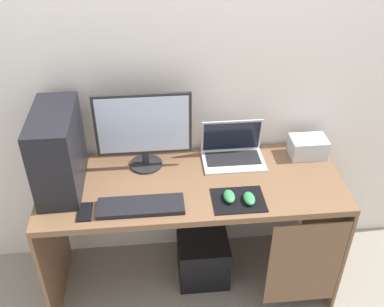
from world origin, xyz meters
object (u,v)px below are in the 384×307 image
(laptop, at_px, (233,152))
(mouse_left, at_px, (229,196))
(monitor, at_px, (144,130))
(projector, at_px, (308,147))
(subwoofer, at_px, (203,257))
(mouse_right, at_px, (249,198))
(cell_phone, at_px, (85,212))
(pc_tower, at_px, (58,151))
(keyboard, at_px, (141,206))

(laptop, distance_m, mouse_left, 0.35)
(monitor, relative_size, projector, 2.50)
(laptop, distance_m, subwoofer, 0.70)
(monitor, bearing_deg, mouse_right, -34.76)
(subwoofer, bearing_deg, cell_phone, -159.47)
(mouse_right, bearing_deg, pc_tower, 166.22)
(pc_tower, bearing_deg, cell_phone, -61.08)
(mouse_left, bearing_deg, keyboard, -177.37)
(keyboard, bearing_deg, mouse_left, 2.63)
(monitor, xyz_separation_m, keyboard, (-0.03, -0.34, -0.22))
(monitor, height_order, keyboard, monitor)
(keyboard, bearing_deg, pc_tower, 150.59)
(laptop, xyz_separation_m, projector, (0.42, -0.00, 0.01))
(keyboard, xyz_separation_m, mouse_right, (0.53, -0.01, 0.01))
(pc_tower, height_order, subwoofer, pc_tower)
(cell_phone, bearing_deg, mouse_right, 0.21)
(keyboard, distance_m, mouse_left, 0.44)
(laptop, bearing_deg, subwoofer, -139.89)
(mouse_left, bearing_deg, projector, 34.26)
(laptop, height_order, projector, laptop)
(laptop, relative_size, mouse_left, 3.53)
(pc_tower, height_order, keyboard, pc_tower)
(laptop, xyz_separation_m, mouse_left, (-0.08, -0.35, -0.02))
(subwoofer, bearing_deg, mouse_right, -48.76)
(pc_tower, relative_size, keyboard, 1.04)
(projector, bearing_deg, mouse_left, -145.74)
(monitor, height_order, projector, monitor)
(monitor, distance_m, mouse_left, 0.56)
(subwoofer, bearing_deg, laptop, 40.11)
(keyboard, distance_m, cell_phone, 0.27)
(projector, xyz_separation_m, subwoofer, (-0.60, -0.14, -0.68))
(monitor, bearing_deg, laptop, 2.66)
(projector, xyz_separation_m, keyboard, (-0.94, -0.36, -0.04))
(mouse_left, xyz_separation_m, mouse_right, (0.09, -0.03, 0.00))
(monitor, distance_m, projector, 0.92)
(monitor, height_order, subwoofer, monitor)
(monitor, bearing_deg, projector, 1.10)
(laptop, relative_size, mouse_right, 3.53)
(mouse_left, bearing_deg, cell_phone, -177.72)
(cell_phone, height_order, subwoofer, cell_phone)
(pc_tower, bearing_deg, laptop, 9.03)
(monitor, relative_size, mouse_left, 5.21)
(mouse_left, relative_size, subwoofer, 0.32)
(laptop, bearing_deg, cell_phone, -154.35)
(laptop, bearing_deg, pc_tower, -170.97)
(keyboard, height_order, mouse_right, mouse_right)
(monitor, distance_m, subwoofer, 0.92)
(monitor, bearing_deg, cell_phone, -130.11)
(projector, relative_size, subwoofer, 0.67)
(projector, xyz_separation_m, mouse_right, (-0.40, -0.37, -0.03))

